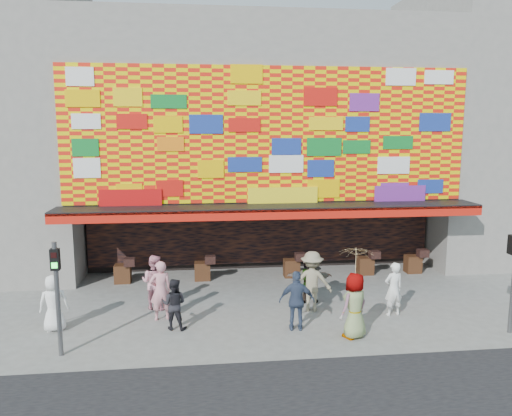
% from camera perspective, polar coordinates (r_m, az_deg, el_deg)
% --- Properties ---
extents(ground, '(90.00, 90.00, 0.00)m').
position_cam_1_polar(ground, '(15.48, 3.60, -12.90)').
color(ground, slate).
rests_on(ground, ground).
extents(shop_building, '(15.20, 9.40, 10.00)m').
position_cam_1_polar(shop_building, '(22.45, -0.02, 7.67)').
color(shop_building, gray).
rests_on(shop_building, ground).
extents(signal_left, '(0.22, 0.20, 3.00)m').
position_cam_1_polar(signal_left, '(13.69, -21.81, -8.27)').
color(signal_left, '#59595B').
rests_on(signal_left, ground).
extents(ped_a, '(0.90, 0.68, 1.65)m').
position_cam_1_polar(ped_a, '(15.71, -22.13, -10.03)').
color(ped_a, white).
rests_on(ped_a, ground).
extents(ped_b, '(0.76, 0.59, 1.84)m').
position_cam_1_polar(ped_b, '(15.63, -10.85, -9.24)').
color(ped_b, pink).
rests_on(ped_b, ground).
extents(ped_c, '(0.85, 0.73, 1.51)m').
position_cam_1_polar(ped_c, '(14.92, -9.35, -10.77)').
color(ped_c, black).
rests_on(ped_c, ground).
extents(ped_d, '(1.40, 1.01, 1.94)m').
position_cam_1_polar(ped_d, '(16.17, 6.40, -8.31)').
color(ped_d, gray).
rests_on(ped_d, ground).
extents(ped_e, '(1.08, 0.57, 1.76)m').
position_cam_1_polar(ped_e, '(14.67, 4.70, -10.52)').
color(ped_e, '#374561').
rests_on(ped_e, ground).
extents(ped_f, '(1.57, 0.68, 1.64)m').
position_cam_1_polar(ped_f, '(16.94, 6.15, -8.03)').
color(ped_f, gray).
rests_on(ped_f, ground).
extents(ped_g, '(1.08, 0.97, 1.86)m').
position_cam_1_polar(ped_g, '(14.36, 11.20, -10.89)').
color(ped_g, gray).
rests_on(ped_g, ground).
extents(ped_h, '(0.68, 0.51, 1.70)m').
position_cam_1_polar(ped_h, '(16.30, 15.45, -8.90)').
color(ped_h, white).
rests_on(ped_h, ground).
extents(ped_i, '(1.05, 0.95, 1.78)m').
position_cam_1_polar(ped_i, '(16.60, -11.57, -8.28)').
color(ped_i, pink).
rests_on(ped_i, ground).
extents(parasol, '(1.08, 1.10, 1.83)m').
position_cam_1_polar(parasol, '(14.00, 11.35, -6.22)').
color(parasol, beige).
rests_on(parasol, ground).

